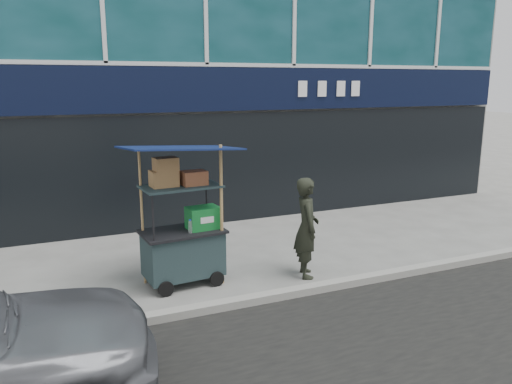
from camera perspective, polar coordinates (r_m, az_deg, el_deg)
name	(u,v)px	position (r m, az deg, el deg)	size (l,w,h in m)	color
ground	(290,290)	(7.63, 3.95, -11.16)	(80.00, 80.00, 0.00)	slate
curb	(297,292)	(7.44, 4.67, -11.30)	(80.00, 0.18, 0.12)	gray
vendor_cart	(184,235)	(7.69, -8.27, -4.92)	(1.73, 1.29, 2.20)	#18252A
vendor_man	(307,227)	(7.94, 5.81, -4.06)	(0.59, 0.39, 1.61)	black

